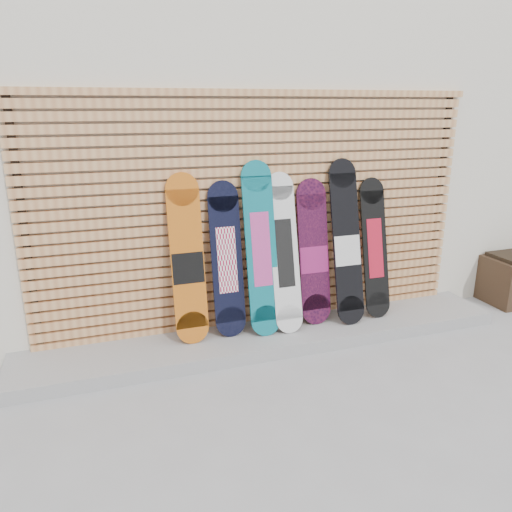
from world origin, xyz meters
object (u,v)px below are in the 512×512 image
object	(u,v)px
snowboard_1	(227,260)
snowboard_5	(347,244)
snowboard_2	(261,249)
snowboard_3	(284,253)
snowboard_4	(314,253)
snowboard_0	(187,261)
snowboard_6	(375,248)

from	to	relation	value
snowboard_1	snowboard_5	size ratio (longest dim) A/B	0.90
snowboard_2	snowboard_5	distance (m)	0.86
snowboard_2	snowboard_3	bearing A→B (deg)	-2.28
snowboard_2	snowboard_4	xyz separation A→B (m)	(0.55, 0.04, -0.10)
snowboard_1	snowboard_5	distance (m)	1.18
snowboard_0	snowboard_1	size ratio (longest dim) A/B	1.06
snowboard_5	snowboard_4	bearing A→B (deg)	169.53
snowboard_1	snowboard_6	size ratio (longest dim) A/B	1.03
snowboard_4	snowboard_6	xyz separation A→B (m)	(0.65, -0.03, -0.00)
snowboard_4	snowboard_5	size ratio (longest dim) A/B	0.89
snowboard_4	snowboard_5	world-z (taller)	snowboard_5
snowboard_3	snowboard_5	world-z (taller)	snowboard_5
snowboard_3	snowboard_5	distance (m)	0.64
snowboard_1	snowboard_4	size ratio (longest dim) A/B	1.01
snowboard_1	snowboard_0	bearing A→B (deg)	-177.90
snowboard_3	snowboard_5	xyz separation A→B (m)	(0.64, -0.01, 0.04)
snowboard_0	snowboard_2	distance (m)	0.68
snowboard_1	snowboard_6	world-z (taller)	snowboard_1
snowboard_1	snowboard_3	size ratio (longest dim) A/B	0.96
snowboard_1	snowboard_5	bearing A→B (deg)	-3.17
snowboard_3	snowboard_0	bearing A→B (deg)	177.49
snowboard_0	snowboard_2	xyz separation A→B (m)	(0.67, -0.03, 0.05)
snowboard_1	snowboard_6	xyz separation A→B (m)	(1.51, -0.03, -0.02)
snowboard_0	snowboard_1	bearing A→B (deg)	2.10
snowboard_0	snowboard_5	xyz separation A→B (m)	(1.54, -0.05, 0.03)
snowboard_0	snowboard_2	world-z (taller)	snowboard_2
snowboard_1	snowboard_3	world-z (taller)	snowboard_3
snowboard_1	snowboard_4	xyz separation A→B (m)	(0.86, -0.01, -0.02)
snowboard_1	snowboard_6	distance (m)	1.51
snowboard_3	snowboard_6	size ratio (longest dim) A/B	1.07
snowboard_0	snowboard_3	size ratio (longest dim) A/B	1.02
snowboard_1	snowboard_5	xyz separation A→B (m)	(1.18, -0.07, 0.06)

